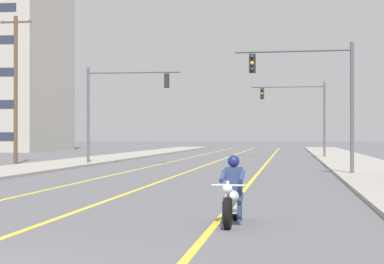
{
  "coord_description": "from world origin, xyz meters",
  "views": [
    {
      "loc": [
        4.94,
        -8.52,
        1.89
      ],
      "look_at": [
        1.49,
        16.08,
        2.0
      ],
      "focal_mm": 65.62,
      "sensor_mm": 36.0,
      "label": 1
    }
  ],
  "objects_px": {
    "motorcycle_with_rider": "(232,197)",
    "traffic_signal_near_right": "(317,87)",
    "traffic_signal_mid_right": "(302,107)",
    "traffic_signal_near_left": "(116,99)",
    "utility_pole_left_near": "(16,87)"
  },
  "relations": [
    {
      "from": "traffic_signal_near_right",
      "to": "traffic_signal_mid_right",
      "type": "xyz_separation_m",
      "value": [
        -0.24,
        24.63,
        0.03
      ]
    },
    {
      "from": "traffic_signal_near_left",
      "to": "utility_pole_left_near",
      "type": "xyz_separation_m",
      "value": [
        -6.94,
        0.75,
        0.91
      ]
    },
    {
      "from": "motorcycle_with_rider",
      "to": "traffic_signal_near_right",
      "type": "distance_m",
      "value": 18.91
    },
    {
      "from": "utility_pole_left_near",
      "to": "traffic_signal_near_right",
      "type": "bearing_deg",
      "value": -29.51
    },
    {
      "from": "traffic_signal_near_right",
      "to": "traffic_signal_near_left",
      "type": "bearing_deg",
      "value": 140.45
    },
    {
      "from": "motorcycle_with_rider",
      "to": "utility_pole_left_near",
      "type": "distance_m",
      "value": 33.98
    },
    {
      "from": "traffic_signal_near_right",
      "to": "traffic_signal_near_left",
      "type": "height_order",
      "value": "same"
    },
    {
      "from": "motorcycle_with_rider",
      "to": "traffic_signal_near_left",
      "type": "distance_m",
      "value": 30.33
    },
    {
      "from": "traffic_signal_near_right",
      "to": "traffic_signal_mid_right",
      "type": "distance_m",
      "value": 24.63
    },
    {
      "from": "traffic_signal_near_left",
      "to": "utility_pole_left_near",
      "type": "relative_size",
      "value": 0.64
    },
    {
      "from": "traffic_signal_near_right",
      "to": "traffic_signal_near_left",
      "type": "xyz_separation_m",
      "value": [
        -12.21,
        10.08,
        0.03
      ]
    },
    {
      "from": "traffic_signal_near_left",
      "to": "traffic_signal_mid_right",
      "type": "xyz_separation_m",
      "value": [
        11.97,
        14.54,
        -0.0
      ]
    },
    {
      "from": "traffic_signal_near_left",
      "to": "utility_pole_left_near",
      "type": "height_order",
      "value": "utility_pole_left_near"
    },
    {
      "from": "traffic_signal_near_left",
      "to": "traffic_signal_mid_right",
      "type": "height_order",
      "value": "same"
    },
    {
      "from": "traffic_signal_near_right",
      "to": "traffic_signal_near_left",
      "type": "relative_size",
      "value": 1.0
    }
  ]
}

